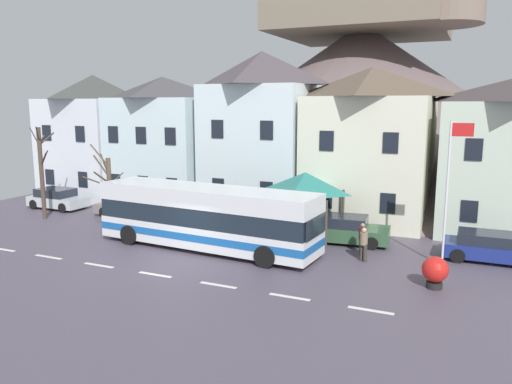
{
  "coord_description": "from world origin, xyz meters",
  "views": [
    {
      "loc": [
        12.07,
        -17.99,
        7.1
      ],
      "look_at": [
        1.4,
        5.84,
        2.45
      ],
      "focal_mm": 35.25,
      "sensor_mm": 36.0,
      "label": 1
    }
  ],
  "objects_px": {
    "parked_car_01": "(131,206)",
    "pedestrian_03": "(319,235)",
    "flagpole": "(449,183)",
    "hilltop_castle": "(361,95)",
    "public_bench": "(281,217)",
    "townhouse_04": "(507,157)",
    "bus_shelter": "(305,183)",
    "parked_car_03": "(57,199)",
    "townhouse_00": "(96,136)",
    "parked_car_00": "(489,247)",
    "townhouse_03": "(370,146)",
    "harbour_buoy": "(435,271)",
    "townhouse_01": "(164,141)",
    "parked_car_02": "(343,229)",
    "bare_tree_00": "(42,170)",
    "pedestrian_01": "(364,243)",
    "pedestrian_00": "(295,227)",
    "townhouse_02": "(262,133)",
    "pedestrian_02": "(362,238)",
    "bare_tree_01": "(109,192)",
    "transit_bus": "(206,218)"
  },
  "relations": [
    {
      "from": "townhouse_03",
      "to": "bare_tree_00",
      "type": "xyz_separation_m",
      "value": [
        -18.36,
        -7.71,
        -1.53
      ]
    },
    {
      "from": "pedestrian_00",
      "to": "bare_tree_00",
      "type": "height_order",
      "value": "bare_tree_00"
    },
    {
      "from": "parked_car_01",
      "to": "bare_tree_00",
      "type": "distance_m",
      "value": 5.75
    },
    {
      "from": "parked_car_01",
      "to": "pedestrian_03",
      "type": "height_order",
      "value": "pedestrian_03"
    },
    {
      "from": "hilltop_castle",
      "to": "public_bench",
      "type": "height_order",
      "value": "hilltop_castle"
    },
    {
      "from": "pedestrian_00",
      "to": "harbour_buoy",
      "type": "xyz_separation_m",
      "value": [
        6.97,
        -3.46,
        -0.21
      ]
    },
    {
      "from": "townhouse_02",
      "to": "pedestrian_02",
      "type": "bearing_deg",
      "value": -40.74
    },
    {
      "from": "townhouse_03",
      "to": "parked_car_03",
      "type": "distance_m",
      "value": 20.99
    },
    {
      "from": "townhouse_01",
      "to": "townhouse_03",
      "type": "bearing_deg",
      "value": 2.33
    },
    {
      "from": "parked_car_03",
      "to": "public_bench",
      "type": "xyz_separation_m",
      "value": [
        15.6,
        1.88,
        -0.2
      ]
    },
    {
      "from": "townhouse_03",
      "to": "parked_car_03",
      "type": "bearing_deg",
      "value": -165.8
    },
    {
      "from": "townhouse_03",
      "to": "transit_bus",
      "type": "relative_size",
      "value": 0.79
    },
    {
      "from": "pedestrian_03",
      "to": "parked_car_01",
      "type": "bearing_deg",
      "value": 168.06
    },
    {
      "from": "parked_car_01",
      "to": "pedestrian_01",
      "type": "height_order",
      "value": "pedestrian_01"
    },
    {
      "from": "parked_car_01",
      "to": "pedestrian_02",
      "type": "distance_m",
      "value": 15.5
    },
    {
      "from": "pedestrian_03",
      "to": "harbour_buoy",
      "type": "distance_m",
      "value": 6.14
    },
    {
      "from": "townhouse_00",
      "to": "bare_tree_00",
      "type": "xyz_separation_m",
      "value": [
        2.62,
        -7.82,
        -1.54
      ]
    },
    {
      "from": "townhouse_01",
      "to": "parked_car_02",
      "type": "height_order",
      "value": "townhouse_01"
    },
    {
      "from": "hilltop_castle",
      "to": "parked_car_02",
      "type": "distance_m",
      "value": 23.49
    },
    {
      "from": "townhouse_01",
      "to": "townhouse_02",
      "type": "distance_m",
      "value": 7.35
    },
    {
      "from": "public_bench",
      "to": "townhouse_02",
      "type": "bearing_deg",
      "value": 130.24
    },
    {
      "from": "parked_car_03",
      "to": "public_bench",
      "type": "bearing_deg",
      "value": 7.83
    },
    {
      "from": "townhouse_03",
      "to": "bare_tree_01",
      "type": "height_order",
      "value": "townhouse_03"
    },
    {
      "from": "pedestrian_00",
      "to": "bare_tree_00",
      "type": "xyz_separation_m",
      "value": [
        -16.19,
        -0.8,
        2.12
      ]
    },
    {
      "from": "pedestrian_01",
      "to": "bare_tree_00",
      "type": "bearing_deg",
      "value": 178.75
    },
    {
      "from": "parked_car_01",
      "to": "flagpole",
      "type": "xyz_separation_m",
      "value": [
        18.97,
        -2.61,
        3.08
      ]
    },
    {
      "from": "townhouse_04",
      "to": "flagpole",
      "type": "bearing_deg",
      "value": -107.88
    },
    {
      "from": "parked_car_00",
      "to": "parked_car_03",
      "type": "distance_m",
      "value": 26.75
    },
    {
      "from": "hilltop_castle",
      "to": "flagpole",
      "type": "xyz_separation_m",
      "value": [
        9.25,
        -23.97,
        -4.1
      ]
    },
    {
      "from": "parked_car_00",
      "to": "bare_tree_00",
      "type": "height_order",
      "value": "bare_tree_00"
    },
    {
      "from": "townhouse_00",
      "to": "parked_car_00",
      "type": "xyz_separation_m",
      "value": [
        27.72,
        -5.85,
        -3.94
      ]
    },
    {
      "from": "townhouse_01",
      "to": "townhouse_04",
      "type": "distance_m",
      "value": 21.7
    },
    {
      "from": "hilltop_castle",
      "to": "pedestrian_00",
      "type": "relative_size",
      "value": 26.01
    },
    {
      "from": "transit_bus",
      "to": "pedestrian_01",
      "type": "relative_size",
      "value": 7.42
    },
    {
      "from": "pedestrian_00",
      "to": "townhouse_04",
      "type": "bearing_deg",
      "value": 36.71
    },
    {
      "from": "pedestrian_01",
      "to": "flagpole",
      "type": "height_order",
      "value": "flagpole"
    },
    {
      "from": "townhouse_01",
      "to": "parked_car_01",
      "type": "relative_size",
      "value": 1.91
    },
    {
      "from": "parked_car_01",
      "to": "pedestrian_01",
      "type": "distance_m",
      "value": 15.92
    },
    {
      "from": "parked_car_01",
      "to": "public_bench",
      "type": "relative_size",
      "value": 3.17
    },
    {
      "from": "townhouse_02",
      "to": "parked_car_02",
      "type": "distance_m",
      "value": 9.75
    },
    {
      "from": "bus_shelter",
      "to": "parked_car_01",
      "type": "distance_m",
      "value": 11.98
    },
    {
      "from": "townhouse_02",
      "to": "townhouse_03",
      "type": "relative_size",
      "value": 1.13
    },
    {
      "from": "townhouse_04",
      "to": "bus_shelter",
      "type": "height_order",
      "value": "townhouse_04"
    },
    {
      "from": "flagpole",
      "to": "bare_tree_01",
      "type": "height_order",
      "value": "flagpole"
    },
    {
      "from": "pedestrian_00",
      "to": "pedestrian_01",
      "type": "xyz_separation_m",
      "value": [
        3.71,
        -1.23,
        -0.08
      ]
    },
    {
      "from": "harbour_buoy",
      "to": "parked_car_01",
      "type": "bearing_deg",
      "value": 163.52
    },
    {
      "from": "townhouse_03",
      "to": "harbour_buoy",
      "type": "height_order",
      "value": "townhouse_03"
    },
    {
      "from": "townhouse_01",
      "to": "parked_car_00",
      "type": "relative_size",
      "value": 2.17
    },
    {
      "from": "pedestrian_02",
      "to": "flagpole",
      "type": "xyz_separation_m",
      "value": [
        3.67,
        -0.17,
        2.9
      ]
    },
    {
      "from": "public_bench",
      "to": "flagpole",
      "type": "height_order",
      "value": "flagpole"
    }
  ]
}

